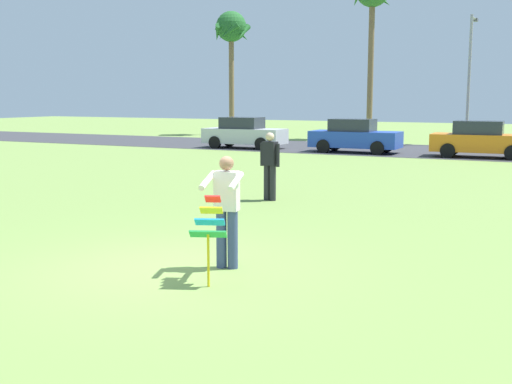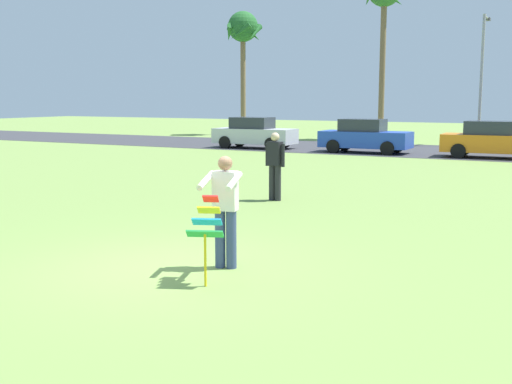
% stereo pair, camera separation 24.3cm
% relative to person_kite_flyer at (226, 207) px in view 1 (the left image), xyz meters
% --- Properties ---
extents(ground_plane, '(120.00, 120.00, 0.00)m').
position_rel_person_kite_flyer_xyz_m(ground_plane, '(-0.79, -0.37, -0.95)').
color(ground_plane, olive).
extents(road_strip, '(120.00, 8.00, 0.01)m').
position_rel_person_kite_flyer_xyz_m(road_strip, '(-0.79, 23.29, -0.95)').
color(road_strip, '#38383D').
rests_on(road_strip, ground).
extents(person_kite_flyer, '(0.64, 0.73, 1.73)m').
position_rel_person_kite_flyer_xyz_m(person_kite_flyer, '(0.00, 0.00, 0.00)').
color(person_kite_flyer, '#384772').
rests_on(person_kite_flyer, ground).
extents(kite_held, '(0.58, 0.72, 1.22)m').
position_rel_person_kite_flyer_xyz_m(kite_held, '(0.18, -0.81, -0.12)').
color(kite_held, red).
rests_on(kite_held, ground).
extents(parked_car_silver, '(4.24, 1.92, 1.60)m').
position_rel_person_kite_flyer_xyz_m(parked_car_silver, '(-10.54, 20.89, -0.18)').
color(parked_car_silver, silver).
rests_on(parked_car_silver, ground).
extents(parked_car_blue, '(4.21, 1.86, 1.60)m').
position_rel_person_kite_flyer_xyz_m(parked_car_blue, '(-4.62, 20.89, -0.18)').
color(parked_car_blue, '#2347B7').
rests_on(parked_car_blue, ground).
extents(parked_car_orange, '(4.26, 1.96, 1.60)m').
position_rel_person_kite_flyer_xyz_m(parked_car_orange, '(1.08, 20.89, -0.18)').
color(parked_car_orange, orange).
rests_on(parked_car_orange, ground).
extents(palm_tree_left_near, '(2.58, 2.71, 8.52)m').
position_rel_person_kite_flyer_xyz_m(palm_tree_left_near, '(-17.05, 31.54, 6.15)').
color(palm_tree_left_near, brown).
rests_on(palm_tree_left_near, ground).
extents(streetlight_pole, '(0.24, 1.65, 7.00)m').
position_rel_person_kite_flyer_xyz_m(streetlight_pole, '(-0.59, 28.42, 3.05)').
color(streetlight_pole, '#9E9EA3').
rests_on(streetlight_pole, ground).
extents(person_walker_near, '(0.57, 0.27, 1.73)m').
position_rel_person_kite_flyer_xyz_m(person_walker_near, '(-2.19, 6.22, -0.02)').
color(person_walker_near, '#26262B').
rests_on(person_walker_near, ground).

